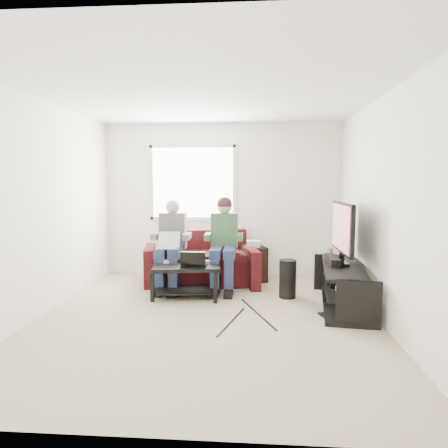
{
  "coord_description": "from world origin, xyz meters",
  "views": [
    {
      "loc": [
        0.54,
        -4.57,
        1.61
      ],
      "look_at": [
        0.16,
        0.6,
        1.06
      ],
      "focal_mm": 32.0,
      "sensor_mm": 36.0,
      "label": 1
    }
  ],
  "objects_px": {
    "coffee_table": "(187,273)",
    "tv_stand": "(342,288)",
    "tv": "(342,229)",
    "end_table": "(253,263)",
    "subwoofer": "(288,279)",
    "sofa": "(200,264)"
  },
  "relations": [
    {
      "from": "tv_stand",
      "to": "subwoofer",
      "type": "bearing_deg",
      "value": 152.58
    },
    {
      "from": "coffee_table",
      "to": "tv_stand",
      "type": "bearing_deg",
      "value": -7.33
    },
    {
      "from": "coffee_table",
      "to": "tv_stand",
      "type": "xyz_separation_m",
      "value": [
        2.08,
        -0.27,
        -0.1
      ]
    },
    {
      "from": "coffee_table",
      "to": "end_table",
      "type": "distance_m",
      "value": 1.36
    },
    {
      "from": "coffee_table",
      "to": "subwoofer",
      "type": "bearing_deg",
      "value": 3.36
    },
    {
      "from": "end_table",
      "to": "subwoofer",
      "type": "bearing_deg",
      "value": -62.23
    },
    {
      "from": "sofa",
      "to": "tv_stand",
      "type": "bearing_deg",
      "value": -28.04
    },
    {
      "from": "sofa",
      "to": "tv_stand",
      "type": "distance_m",
      "value": 2.27
    },
    {
      "from": "tv_stand",
      "to": "tv",
      "type": "distance_m",
      "value": 0.76
    },
    {
      "from": "coffee_table",
      "to": "end_table",
      "type": "xyz_separation_m",
      "value": [
        0.93,
        1.0,
        -0.04
      ]
    },
    {
      "from": "subwoofer",
      "to": "end_table",
      "type": "xyz_separation_m",
      "value": [
        -0.48,
        0.91,
        0.03
      ]
    },
    {
      "from": "sofa",
      "to": "subwoofer",
      "type": "height_order",
      "value": "sofa"
    },
    {
      "from": "tv_stand",
      "to": "end_table",
      "type": "bearing_deg",
      "value": 132.47
    },
    {
      "from": "end_table",
      "to": "sofa",
      "type": "bearing_deg",
      "value": -166.79
    },
    {
      "from": "coffee_table",
      "to": "tv",
      "type": "distance_m",
      "value": 2.19
    },
    {
      "from": "coffee_table",
      "to": "tv",
      "type": "xyz_separation_m",
      "value": [
        2.08,
        -0.17,
        0.66
      ]
    },
    {
      "from": "end_table",
      "to": "tv",
      "type": "bearing_deg",
      "value": -45.24
    },
    {
      "from": "sofa",
      "to": "coffee_table",
      "type": "distance_m",
      "value": 0.8
    },
    {
      "from": "tv_stand",
      "to": "tv",
      "type": "bearing_deg",
      "value": 91.47
    },
    {
      "from": "subwoofer",
      "to": "tv",
      "type": "bearing_deg",
      "value": -20.41
    },
    {
      "from": "coffee_table",
      "to": "tv_stand",
      "type": "relative_size",
      "value": 0.58
    },
    {
      "from": "tv_stand",
      "to": "end_table",
      "type": "distance_m",
      "value": 1.71
    }
  ]
}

